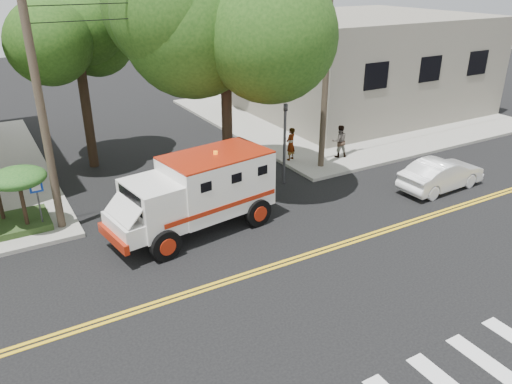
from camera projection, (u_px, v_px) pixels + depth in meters
ground at (279, 265)px, 16.11m from camera, size 100.00×100.00×0.00m
sidewalk_ne at (342, 113)px, 32.92m from camera, size 17.00×17.00×0.15m
building_right at (358, 62)px, 32.75m from camera, size 14.00×12.00×6.00m
utility_pole_left at (41, 109)px, 16.46m from camera, size 0.28×0.28×9.00m
utility_pole_right at (326, 74)px, 22.05m from camera, size 0.28×0.28×9.00m
tree_main at (238, 13)px, 18.96m from camera, size 6.08×5.70×9.85m
tree_left at (86, 44)px, 21.86m from camera, size 4.48×4.20×7.70m
tree_right at (264, 17)px, 30.13m from camera, size 4.80×4.50×8.20m
traffic_signal at (285, 135)px, 21.37m from camera, size 0.15×0.18×3.60m
accessibility_sign at (38, 197)px, 17.60m from camera, size 0.45×0.10×2.02m
armored_truck at (198, 190)px, 17.69m from camera, size 6.29×3.15×2.75m
parked_sedan at (441, 174)px, 21.42m from camera, size 4.14×1.62×1.34m
pedestrian_a at (291, 144)px, 24.26m from camera, size 0.70×0.59×1.62m
pedestrian_b at (339, 141)px, 24.65m from camera, size 0.94×0.83×1.62m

